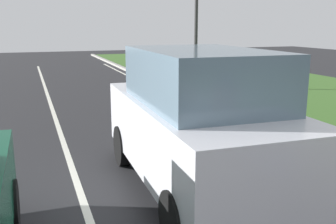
% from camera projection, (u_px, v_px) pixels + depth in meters
% --- Properties ---
extents(ground_plane, '(60.00, 60.00, 0.00)m').
position_uv_depth(ground_plane, '(84.00, 123.00, 10.52)').
color(ground_plane, '#262628').
extents(lane_line_center, '(0.12, 32.00, 0.01)m').
position_uv_depth(lane_line_center, '(58.00, 125.00, 10.28)').
color(lane_line_center, silver).
rests_on(lane_line_center, ground).
extents(lane_line_right_edge, '(0.12, 32.00, 0.01)m').
position_uv_depth(lane_line_right_edge, '(204.00, 113.00, 11.72)').
color(lane_line_right_edge, silver).
rests_on(lane_line_right_edge, ground).
extents(grass_verge_right, '(9.00, 48.00, 0.06)m').
position_uv_depth(grass_verge_right, '(332.00, 101.00, 13.35)').
color(grass_verge_right, '#3D6628').
rests_on(grass_verge_right, ground).
extents(curb_right, '(0.24, 48.00, 0.12)m').
position_uv_depth(curb_right, '(219.00, 110.00, 11.88)').
color(curb_right, '#9E9B93').
rests_on(curb_right, ground).
extents(car_suv_ahead, '(2.08, 4.55, 2.28)m').
position_uv_depth(car_suv_ahead, '(198.00, 121.00, 5.98)').
color(car_suv_ahead, silver).
rests_on(car_suv_ahead, ground).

